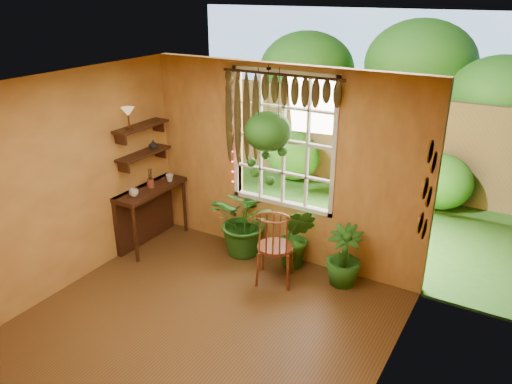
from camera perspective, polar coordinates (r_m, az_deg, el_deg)
floor at (r=5.74m, az=-8.20°, el=-16.65°), size 4.50×4.50×0.00m
ceiling at (r=4.55m, az=-10.09°, el=10.75°), size 4.50×4.50×0.00m
wall_back at (r=6.73m, az=3.01°, el=2.96°), size 4.00×0.00×4.00m
wall_left at (r=6.37m, az=-23.20°, el=-0.09°), size 0.00×4.50×4.50m
wall_right at (r=4.17m, az=13.28°, el=-10.84°), size 0.00×4.50×4.50m
window at (r=6.65m, az=3.20°, el=5.88°), size 1.52×0.10×1.86m
valance_vine at (r=6.44m, az=2.12°, el=10.64°), size 1.70×0.12×1.10m
string_lights at (r=6.93m, az=-2.78°, el=7.00°), size 0.03×0.03×1.54m
wall_plates at (r=5.65m, az=18.88°, el=-0.04°), size 0.04×0.32×1.10m
counter_ledge at (r=7.58m, az=-12.38°, el=-1.78°), size 0.40×1.20×0.90m
shelf_lower at (r=7.25m, az=-12.73°, el=4.29°), size 0.25×0.90×0.04m
shelf_upper at (r=7.14m, az=-13.00°, el=7.33°), size 0.25×0.90×0.04m
backyard at (r=10.86m, az=15.68°, el=9.38°), size 14.00×10.00×12.00m
windsor_chair at (r=6.50m, az=2.15°, el=-7.42°), size 0.59×0.61×1.24m
potted_plant_left at (r=7.07m, az=-1.12°, el=-3.31°), size 0.96×0.84×1.04m
potted_plant_mid at (r=6.78m, az=4.61°, el=-5.21°), size 0.54×0.45×0.91m
potted_plant_right at (r=6.52m, az=10.00°, el=-7.21°), size 0.49×0.49×0.81m
hanging_basket at (r=6.37m, az=1.38°, el=6.40°), size 0.60×0.60×1.47m
cup_a at (r=7.10m, az=-13.80°, el=-0.08°), size 0.13×0.13×0.10m
cup_b at (r=7.54m, az=-9.84°, el=1.61°), size 0.15×0.15×0.11m
brush_jar at (r=7.33m, az=-12.01°, el=1.57°), size 0.10×0.10×0.36m
shelf_vase at (r=7.37m, az=-11.66°, el=5.35°), size 0.13×0.13×0.13m
tiffany_lamp at (r=6.91m, az=-14.42°, el=8.71°), size 0.18×0.18×0.30m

